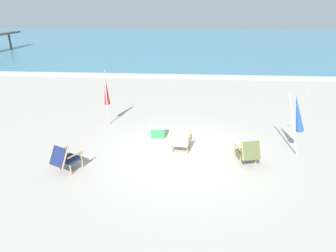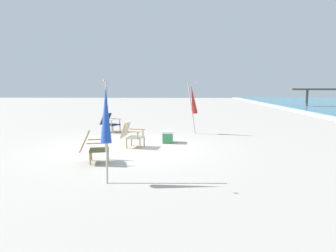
{
  "view_description": "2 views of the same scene",
  "coord_description": "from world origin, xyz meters",
  "px_view_note": "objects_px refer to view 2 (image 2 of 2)",
  "views": [
    {
      "loc": [
        0.17,
        -8.4,
        4.28
      ],
      "look_at": [
        -0.51,
        0.54,
        0.66
      ],
      "focal_mm": 32.0,
      "sensor_mm": 36.0,
      "label": 1
    },
    {
      "loc": [
        9.23,
        1.52,
        1.93
      ],
      "look_at": [
        -0.43,
        1.17,
        0.64
      ],
      "focal_mm": 32.0,
      "sensor_mm": 36.0,
      "label": 2
    }
  ],
  "objects_px": {
    "umbrella_furled_blue": "(106,115)",
    "beach_chair_front_left": "(93,146)",
    "cooler_box": "(168,137)",
    "beach_chair_front_right": "(131,134)",
    "umbrella_furled_red": "(193,100)",
    "beach_chair_back_right": "(109,122)"
  },
  "relations": [
    {
      "from": "beach_chair_front_right",
      "to": "cooler_box",
      "type": "bearing_deg",
      "value": 125.84
    },
    {
      "from": "beach_chair_front_right",
      "to": "umbrella_furled_blue",
      "type": "xyz_separation_m",
      "value": [
        3.4,
        0.05,
        0.91
      ]
    },
    {
      "from": "umbrella_furled_red",
      "to": "beach_chair_back_right",
      "type": "bearing_deg",
      "value": -94.44
    },
    {
      "from": "beach_chair_front_right",
      "to": "umbrella_furled_blue",
      "type": "relative_size",
      "value": 0.4
    },
    {
      "from": "umbrella_furled_blue",
      "to": "beach_chair_front_right",
      "type": "bearing_deg",
      "value": -179.11
    },
    {
      "from": "beach_chair_back_right",
      "to": "cooler_box",
      "type": "bearing_deg",
      "value": 48.17
    },
    {
      "from": "beach_chair_back_right",
      "to": "umbrella_furled_red",
      "type": "xyz_separation_m",
      "value": [
        0.27,
        3.5,
        0.95
      ]
    },
    {
      "from": "beach_chair_front_right",
      "to": "umbrella_furled_red",
      "type": "xyz_separation_m",
      "value": [
        -2.84,
        2.08,
        0.95
      ]
    },
    {
      "from": "beach_chair_front_right",
      "to": "umbrella_furled_red",
      "type": "relative_size",
      "value": 0.39
    },
    {
      "from": "umbrella_furled_red",
      "to": "cooler_box",
      "type": "xyz_separation_m",
      "value": [
        2.01,
        -0.95,
        -1.18
      ]
    },
    {
      "from": "cooler_box",
      "to": "beach_chair_front_right",
      "type": "bearing_deg",
      "value": -54.16
    },
    {
      "from": "beach_chair_front_right",
      "to": "umbrella_furled_red",
      "type": "height_order",
      "value": "umbrella_furled_red"
    },
    {
      "from": "beach_chair_front_right",
      "to": "umbrella_furled_red",
      "type": "bearing_deg",
      "value": 143.68
    },
    {
      "from": "cooler_box",
      "to": "umbrella_furled_red",
      "type": "bearing_deg",
      "value": 154.81
    },
    {
      "from": "umbrella_furled_blue",
      "to": "umbrella_furled_red",
      "type": "relative_size",
      "value": 0.98
    },
    {
      "from": "beach_chair_front_left",
      "to": "beach_chair_back_right",
      "type": "bearing_deg",
      "value": -171.52
    },
    {
      "from": "beach_chair_back_right",
      "to": "beach_chair_front_left",
      "type": "height_order",
      "value": "beach_chair_front_left"
    },
    {
      "from": "umbrella_furled_blue",
      "to": "beach_chair_front_left",
      "type": "bearing_deg",
      "value": -153.66
    },
    {
      "from": "beach_chair_back_right",
      "to": "cooler_box",
      "type": "relative_size",
      "value": 1.89
    },
    {
      "from": "umbrella_furled_blue",
      "to": "cooler_box",
      "type": "relative_size",
      "value": 4.21
    },
    {
      "from": "beach_chair_front_left",
      "to": "beach_chair_front_right",
      "type": "bearing_deg",
      "value": 161.1
    },
    {
      "from": "beach_chair_front_right",
      "to": "umbrella_furled_blue",
      "type": "height_order",
      "value": "umbrella_furled_blue"
    }
  ]
}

